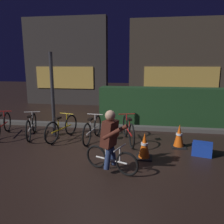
# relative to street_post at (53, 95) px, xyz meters

# --- Properties ---
(ground_plane) EXTENTS (40.00, 40.00, 0.00)m
(ground_plane) POSITION_rel_street_post_xyz_m (1.64, -1.20, -1.22)
(ground_plane) COLOR black
(sidewalk_curb) EXTENTS (12.00, 0.24, 0.12)m
(sidewalk_curb) POSITION_rel_street_post_xyz_m (1.64, 1.00, -1.16)
(sidewalk_curb) COLOR #56544F
(sidewalk_curb) RESTS_ON ground
(hedge_row) EXTENTS (4.80, 0.70, 1.29)m
(hedge_row) POSITION_rel_street_post_xyz_m (3.44, 1.90, -0.57)
(hedge_row) COLOR #214723
(hedge_row) RESTS_ON ground
(storefront_left) EXTENTS (4.30, 0.54, 4.37)m
(storefront_left) POSITION_rel_street_post_xyz_m (-1.50, 5.30, 0.96)
(storefront_left) COLOR #383330
(storefront_left) RESTS_ON ground
(storefront_right) EXTENTS (5.20, 0.54, 4.30)m
(storefront_right) POSITION_rel_street_post_xyz_m (4.32, 6.00, 0.92)
(storefront_right) COLOR #42382D
(storefront_right) RESTS_ON ground
(street_post) EXTENTS (0.10, 0.10, 2.43)m
(street_post) POSITION_rel_street_post_xyz_m (0.00, 0.00, 0.00)
(street_post) COLOR #2D2D33
(street_post) RESTS_ON ground
(parked_bike_leftmost) EXTENTS (0.51, 1.49, 0.70)m
(parked_bike_leftmost) POSITION_rel_street_post_xyz_m (-1.51, -0.28, -0.89)
(parked_bike_leftmost) COLOR black
(parked_bike_leftmost) RESTS_ON ground
(parked_bike_left_mid) EXTENTS (0.56, 1.46, 0.70)m
(parked_bike_left_mid) POSITION_rel_street_post_xyz_m (-0.61, -0.23, -0.89)
(parked_bike_left_mid) COLOR black
(parked_bike_left_mid) RESTS_ON ground
(parked_bike_center_left) EXTENTS (0.50, 1.48, 0.70)m
(parked_bike_center_left) POSITION_rel_street_post_xyz_m (0.36, -0.30, -0.89)
(parked_bike_center_left) COLOR black
(parked_bike_center_left) RESTS_ON ground
(parked_bike_center_right) EXTENTS (0.46, 1.53, 0.71)m
(parked_bike_center_right) POSITION_rel_street_post_xyz_m (1.24, -0.29, -0.89)
(parked_bike_center_right) COLOR black
(parked_bike_center_right) RESTS_ON ground
(parked_bike_right_mid) EXTENTS (0.53, 1.55, 0.74)m
(parked_bike_right_mid) POSITION_rel_street_post_xyz_m (2.23, -0.25, -0.88)
(parked_bike_right_mid) COLOR black
(parked_bike_right_mid) RESTS_ON ground
(traffic_cone_near) EXTENTS (0.36, 0.36, 0.60)m
(traffic_cone_near) POSITION_rel_street_post_xyz_m (2.69, -1.30, -0.92)
(traffic_cone_near) COLOR black
(traffic_cone_near) RESTS_ON ground
(traffic_cone_far) EXTENTS (0.36, 0.36, 0.60)m
(traffic_cone_far) POSITION_rel_street_post_xyz_m (3.55, -0.44, -0.92)
(traffic_cone_far) COLOR black
(traffic_cone_far) RESTS_ON ground
(blue_crate) EXTENTS (0.51, 0.42, 0.30)m
(blue_crate) POSITION_rel_street_post_xyz_m (4.03, -0.90, -1.07)
(blue_crate) COLOR #193DB7
(blue_crate) RESTS_ON ground
(cyclist) EXTENTS (1.12, 0.64, 1.25)m
(cyclist) POSITION_rel_street_post_xyz_m (2.04, -2.03, -0.59)
(cyclist) COLOR black
(cyclist) RESTS_ON ground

